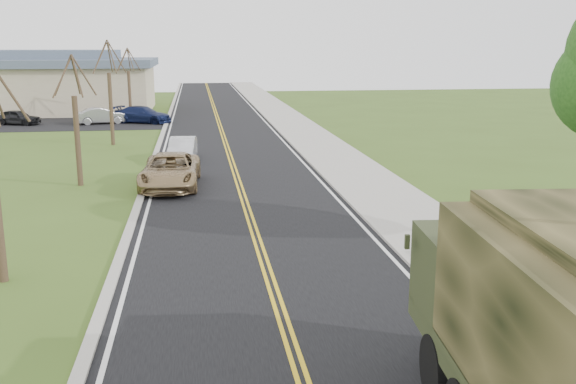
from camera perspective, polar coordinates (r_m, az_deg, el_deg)
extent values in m
cube|color=black|center=(47.38, -5.95, 5.48)|extent=(8.00, 120.00, 0.01)
cube|color=#9E998E|center=(47.72, -0.94, 5.66)|extent=(0.30, 120.00, 0.12)
cube|color=#9E998E|center=(47.97, 1.14, 5.69)|extent=(3.20, 120.00, 0.10)
cube|color=#9E998E|center=(47.40, -10.99, 5.37)|extent=(0.30, 120.00, 0.10)
cylinder|color=#38281C|center=(17.74, -23.84, 8.67)|extent=(1.01, 0.33, 1.90)
cylinder|color=#38281C|center=(29.70, -18.20, 4.30)|extent=(0.24, 0.24, 3.96)
cylinder|color=#38281C|center=(29.48, -17.69, 9.86)|extent=(0.96, 0.32, 1.79)
cylinder|color=#38281C|center=(30.01, -18.34, 9.72)|extent=(0.12, 1.22, 1.65)
cylinder|color=#38281C|center=(29.68, -19.38, 9.76)|extent=(0.93, 0.41, 1.79)
cylinder|color=#38281C|center=(29.07, -19.46, 9.56)|extent=(0.75, 0.99, 1.67)
cylinder|color=#38281C|center=(29.01, -18.23, 9.79)|extent=(0.55, 0.85, 1.80)
cylinder|color=#38281C|center=(41.46, -15.45, 7.10)|extent=(0.24, 0.24, 4.44)
cylinder|color=#38281C|center=(41.36, -14.99, 11.56)|extent=(1.07, 0.35, 2.00)
cylinder|color=#38281C|center=(41.93, -15.56, 11.43)|extent=(0.13, 1.36, 1.84)
cylinder|color=#38281C|center=(41.53, -16.37, 11.49)|extent=(1.03, 0.46, 2.00)
cylinder|color=#38281C|center=(40.84, -16.39, 11.35)|extent=(0.83, 1.10, 1.87)
cylinder|color=#38281C|center=(40.82, -15.40, 11.53)|extent=(0.61, 0.95, 2.01)
cylinder|color=#38281C|center=(53.36, -13.88, 8.20)|extent=(0.24, 0.24, 4.08)
cylinder|color=#38281C|center=(53.30, -13.54, 11.39)|extent=(0.99, 0.33, 1.84)
cylinder|color=#38281C|center=(53.81, -13.95, 11.30)|extent=(0.13, 1.25, 1.69)
cylinder|color=#38281C|center=(53.43, -14.52, 11.34)|extent=(0.95, 0.42, 1.85)
cylinder|color=#38281C|center=(52.79, -14.51, 11.24)|extent=(0.77, 1.02, 1.72)
cylinder|color=#38281C|center=(52.79, -13.81, 11.36)|extent=(0.57, 0.88, 1.85)
cube|color=tan|center=(64.66, -21.09, 8.54)|extent=(20.00, 12.00, 4.20)
cube|color=#475466|center=(64.55, -21.26, 10.66)|extent=(21.00, 13.00, 0.70)
cube|color=#475466|center=(64.54, -21.31, 11.28)|extent=(14.00, 8.00, 0.90)
cube|color=black|center=(53.93, -16.95, 5.90)|extent=(18.00, 10.00, 0.02)
cylinder|color=black|center=(11.90, 13.27, -15.05)|extent=(0.49, 1.23, 1.20)
cylinder|color=black|center=(12.71, 23.56, -13.93)|extent=(0.49, 1.23, 1.20)
cube|color=#2F371E|center=(12.19, 18.06, -7.07)|extent=(2.80, 2.30, 1.53)
cube|color=black|center=(12.99, 16.58, -4.71)|extent=(2.40, 0.30, 0.77)
imported|color=#927952|center=(28.52, -10.42, 1.86)|extent=(2.70, 5.39, 1.47)
imported|color=silver|center=(34.92, -9.35, 3.75)|extent=(1.60, 3.94, 1.27)
imported|color=black|center=(54.54, -22.91, 6.13)|extent=(3.76, 2.46, 1.19)
imported|color=#9F9FA3|center=(53.04, -16.23, 6.53)|extent=(4.14, 2.35, 1.29)
imported|color=#10193D|center=(52.79, -12.77, 6.72)|extent=(4.99, 3.56, 1.34)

